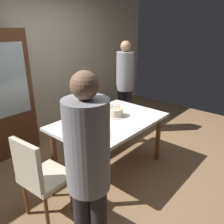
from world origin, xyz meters
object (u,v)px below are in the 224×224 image
object	(u,v)px
person_guest	(125,82)
birthday_cake	(115,112)
plate_near_celebrant	(100,135)
person_celebrant	(88,170)
chair_upholstered	(39,175)
plate_far_side	(94,117)
chair_spindle_back	(83,119)
dining_table	(110,126)

from	to	relation	value
person_guest	birthday_cake	bearing A→B (deg)	-149.03
plate_near_celebrant	person_guest	distance (m)	1.79
plate_near_celebrant	person_celebrant	xyz separation A→B (m)	(-0.75, -0.59, 0.20)
chair_upholstered	person_celebrant	world-z (taller)	person_celebrant
plate_far_side	person_celebrant	world-z (taller)	person_celebrant
chair_spindle_back	chair_upholstered	size ratio (longest dim) A/B	1.00
dining_table	person_guest	xyz separation A→B (m)	(1.15, 0.63, 0.30)
birthday_cake	person_celebrant	bearing A→B (deg)	-147.17
chair_spindle_back	plate_near_celebrant	bearing A→B (deg)	-122.85
dining_table	plate_near_celebrant	size ratio (longest dim) A/B	6.80
chair_spindle_back	person_guest	size ratio (longest dim) A/B	0.56
person_guest	plate_near_celebrant	bearing A→B (deg)	-151.35
chair_upholstered	person_guest	bearing A→B (deg)	16.62
birthday_cake	chair_upholstered	xyz separation A→B (m)	(-1.30, -0.09, -0.27)
dining_table	plate_near_celebrant	distance (m)	0.48
dining_table	chair_spindle_back	distance (m)	0.87
plate_near_celebrant	person_guest	world-z (taller)	person_guest
chair_spindle_back	person_guest	bearing A→B (deg)	-11.48
person_celebrant	person_guest	xyz separation A→B (m)	(2.30, 1.44, 0.00)
person_celebrant	plate_far_side	bearing A→B (deg)	43.69
chair_spindle_back	person_celebrant	bearing A→B (deg)	-131.02
person_guest	person_celebrant	bearing A→B (deg)	-147.96
plate_near_celebrant	plate_far_side	size ratio (longest dim) A/B	1.00
chair_spindle_back	person_celebrant	distance (m)	2.21
dining_table	plate_far_side	bearing A→B (deg)	108.66
chair_upholstered	person_celebrant	xyz separation A→B (m)	(-0.02, -0.76, 0.43)
chair_upholstered	person_guest	distance (m)	2.42
chair_spindle_back	person_guest	world-z (taller)	person_guest
plate_far_side	person_celebrant	bearing A→B (deg)	-136.31
birthday_cake	plate_far_side	world-z (taller)	birthday_cake
plate_far_side	birthday_cake	bearing A→B (deg)	-38.09
person_celebrant	person_guest	world-z (taller)	person_guest
dining_table	chair_upholstered	size ratio (longest dim) A/B	1.57
birthday_cake	chair_upholstered	world-z (taller)	chair_upholstered
chair_upholstered	person_celebrant	bearing A→B (deg)	-91.51
dining_table	plate_far_side	distance (m)	0.25
chair_spindle_back	person_guest	xyz separation A→B (m)	(0.89, -0.18, 0.50)
chair_spindle_back	person_guest	distance (m)	1.04
plate_near_celebrant	person_celebrant	size ratio (longest dim) A/B	0.13
person_celebrant	plate_near_celebrant	bearing A→B (deg)	38.39
dining_table	birthday_cake	xyz separation A→B (m)	(0.16, 0.04, 0.14)
person_celebrant	chair_spindle_back	bearing A→B (deg)	48.98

